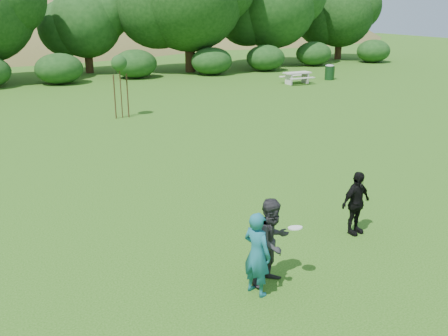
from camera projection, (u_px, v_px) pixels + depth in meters
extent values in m
plane|color=#19470C|center=(290.00, 258.00, 10.37)|extent=(120.00, 120.00, 0.00)
imported|color=#185D6F|center=(257.00, 254.00, 8.90)|extent=(0.55, 0.67, 1.59)
imported|color=#2B2A2D|center=(272.00, 242.00, 9.23)|extent=(0.97, 0.84, 1.70)
imported|color=black|center=(356.00, 203.00, 11.29)|extent=(0.92, 0.50, 1.49)
cylinder|color=#193D16|center=(330.00, 73.00, 34.36)|extent=(0.60, 0.60, 0.90)
cylinder|color=white|center=(295.00, 228.00, 9.14)|extent=(0.27, 0.27, 0.08)
cylinder|color=#3F2918|center=(121.00, 91.00, 22.63)|extent=(0.05, 0.05, 2.50)
sphere|color=#1F491A|center=(119.00, 63.00, 22.24)|extent=(0.70, 0.70, 0.70)
cylinder|color=#3D2818|center=(115.00, 97.00, 22.58)|extent=(0.06, 0.06, 2.00)
cylinder|color=#3C2717|center=(128.00, 96.00, 22.84)|extent=(0.06, 0.06, 2.00)
cube|color=#B5B2A7|center=(297.00, 73.00, 32.39)|extent=(1.80, 0.75, 0.08)
cube|color=beige|center=(289.00, 79.00, 32.23)|extent=(0.10, 0.70, 0.68)
cube|color=#AFACA3|center=(305.00, 78.00, 32.79)|extent=(0.10, 0.70, 0.68)
cube|color=#B5B3A7|center=(303.00, 78.00, 31.97)|extent=(1.80, 0.28, 0.06)
cube|color=silver|center=(292.00, 76.00, 32.99)|extent=(1.80, 0.28, 0.06)
cylinder|color=#143718|center=(329.00, 73.00, 34.24)|extent=(0.60, 0.60, 0.90)
ellipsoid|color=gray|center=(330.00, 66.00, 34.08)|extent=(0.60, 0.60, 0.20)
ellipsoid|color=olive|center=(142.00, 123.00, 84.30)|extent=(100.00, 64.00, 52.00)
ellipsoid|color=olive|center=(227.00, 83.00, 76.10)|extent=(60.00, 44.00, 24.00)
cylinder|color=#3A2616|center=(89.00, 57.00, 37.46)|extent=(0.60, 0.60, 2.27)
sphere|color=#194214|center=(86.00, 22.00, 36.64)|extent=(5.22, 5.22, 5.22)
cylinder|color=#3A2616|center=(190.00, 50.00, 37.81)|extent=(0.76, 0.76, 3.32)
cylinder|color=#3A2616|center=(272.00, 47.00, 42.19)|extent=(0.71, 0.71, 2.97)
sphere|color=#194214|center=(273.00, 4.00, 41.10)|extent=(7.19, 7.19, 7.19)
cylinder|color=#3A2616|center=(338.00, 46.00, 46.60)|extent=(0.62, 0.62, 2.45)
sphere|color=#194214|center=(341.00, 13.00, 45.69)|extent=(6.03, 6.03, 6.03)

